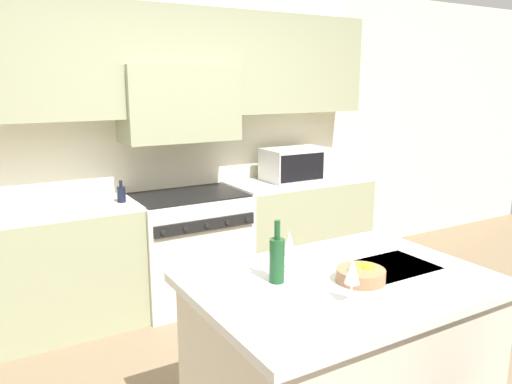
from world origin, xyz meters
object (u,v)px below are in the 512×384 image
range_stove (190,248)px  wine_bottle (277,259)px  wine_glass_far (290,244)px  fruit_bowl (360,274)px  oil_bottle_on_counter (121,194)px  microwave (296,164)px  wine_glass_near (352,272)px

range_stove → wine_bottle: 2.01m
range_stove → wine_glass_far: 1.92m
wine_glass_far → fruit_bowl: 0.36m
fruit_bowl → oil_bottle_on_counter: (-0.54, 2.04, 0.05)m
fruit_bowl → microwave: bearing=62.5°
wine_glass_near → oil_bottle_on_counter: wine_glass_near is taller
microwave → wine_glass_near: size_ratio=2.93×
wine_glass_near → wine_glass_far: bearing=92.8°
wine_glass_far → range_stove: bearing=82.9°
range_stove → fruit_bowl: (-0.02, -2.09, 0.49)m
wine_bottle → wine_glass_far: bearing=33.6°
microwave → oil_bottle_on_counter: 1.64m
wine_glass_near → wine_glass_far: 0.43m
range_stove → fruit_bowl: size_ratio=4.05×
microwave → wine_bottle: microwave is taller
wine_bottle → oil_bottle_on_counter: (-0.20, 1.85, -0.03)m
wine_bottle → oil_bottle_on_counter: size_ratio=1.76×
microwave → fruit_bowl: microwave is taller
microwave → wine_glass_far: (-1.31, -1.83, -0.03)m
microwave → wine_glass_near: (-1.28, -2.26, -0.03)m
wine_bottle → oil_bottle_on_counter: 1.86m
wine_bottle → wine_glass_far: size_ratio=1.47×
wine_glass_near → wine_glass_far: same height
wine_bottle → wine_glass_far: 0.16m
range_stove → wine_bottle: bearing=-100.6°
microwave → wine_glass_near: bearing=-119.7°
oil_bottle_on_counter → wine_glass_far: bearing=-79.3°
microwave → fruit_bowl: bearing=-117.5°
wine_glass_near → fruit_bowl: (0.19, 0.15, -0.10)m
microwave → range_stove: bearing=-179.0°
range_stove → fruit_bowl: fruit_bowl is taller
microwave → oil_bottle_on_counter: bearing=-177.9°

